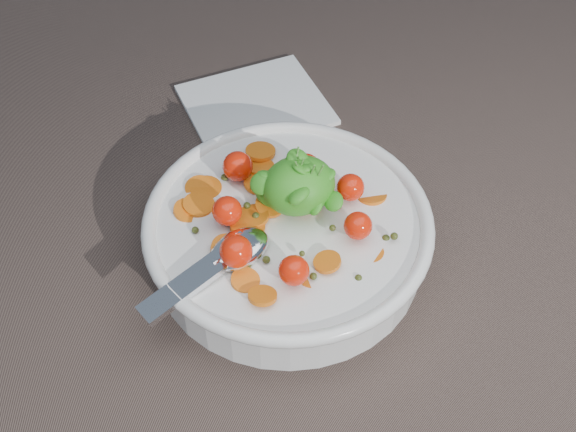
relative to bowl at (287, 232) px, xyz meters
name	(u,v)px	position (x,y,z in m)	size (l,w,h in m)	color
ground	(270,289)	(-0.03, -0.03, -0.03)	(6.00, 6.00, 0.00)	brown
bowl	(287,232)	(0.00, 0.00, 0.00)	(0.25, 0.24, 0.10)	white
napkin	(256,105)	(0.05, 0.19, -0.03)	(0.14, 0.12, 0.01)	white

